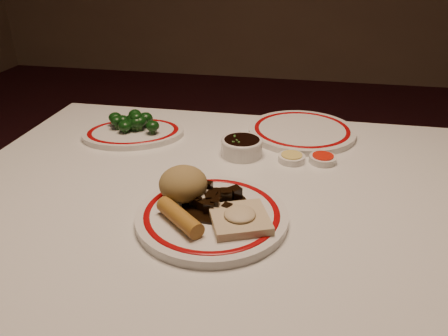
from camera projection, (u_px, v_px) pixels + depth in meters
dining_table at (229, 225)px, 0.97m from camera, size 1.20×0.90×0.75m
main_plate at (212, 216)px, 0.82m from camera, size 0.30×0.30×0.02m
rice_mound at (183, 184)px, 0.84m from camera, size 0.09×0.09×0.07m
spring_roll at (180, 217)px, 0.77m from camera, size 0.10×0.10×0.03m
fried_wonton at (240, 218)px, 0.78m from camera, size 0.13×0.13×0.03m
stirfry_heap at (213, 201)px, 0.83m from camera, size 0.13×0.13×0.03m
broccoli_plate at (133, 133)px, 1.17m from camera, size 0.32×0.30×0.02m
broccoli_pile at (134, 121)px, 1.17m from camera, size 0.16×0.09×0.05m
soy_bowl at (242, 147)px, 1.06m from camera, size 0.10×0.10×0.04m
sweet_sour_dish at (323, 159)px, 1.03m from camera, size 0.06×0.06×0.02m
mustard_dish at (292, 158)px, 1.04m from camera, size 0.06×0.06×0.02m
far_plate at (302, 131)px, 1.18m from camera, size 0.37×0.37×0.02m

